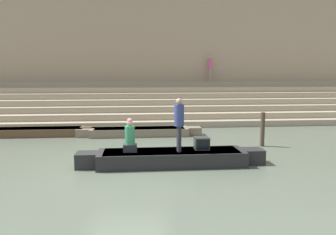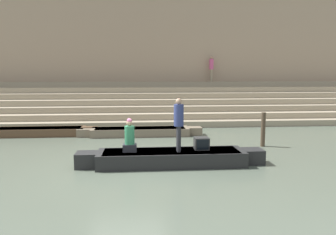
% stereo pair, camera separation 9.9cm
% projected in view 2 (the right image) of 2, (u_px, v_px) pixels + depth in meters
% --- Properties ---
extents(ground_plane, '(120.00, 120.00, 0.00)m').
position_uv_depth(ground_plane, '(127.00, 166.00, 10.32)').
color(ground_plane, '#566051').
extents(ghat_steps, '(36.00, 5.09, 2.36)m').
position_uv_depth(ghat_steps, '(133.00, 107.00, 20.37)').
color(ghat_steps, gray).
rests_on(ghat_steps, ground).
extents(back_wall, '(34.20, 1.28, 8.74)m').
position_uv_depth(back_wall, '(133.00, 52.00, 22.29)').
color(back_wall, tan).
rests_on(back_wall, ground).
extents(rowboat_main, '(5.92, 1.30, 0.47)m').
position_uv_depth(rowboat_main, '(171.00, 157.00, 10.35)').
color(rowboat_main, black).
rests_on(rowboat_main, ground).
extents(person_standing, '(0.30, 0.30, 1.67)m').
position_uv_depth(person_standing, '(179.00, 121.00, 10.12)').
color(person_standing, '#28282D').
rests_on(person_standing, rowboat_main).
extents(person_rowing, '(0.43, 0.34, 1.05)m').
position_uv_depth(person_rowing, '(130.00, 138.00, 10.17)').
color(person_rowing, '#28282D').
rests_on(person_rowing, rowboat_main).
extents(tv_set, '(0.46, 0.42, 0.39)m').
position_uv_depth(tv_set, '(202.00, 143.00, 10.48)').
color(tv_set, '#2D2D2D').
rests_on(tv_set, rowboat_main).
extents(moored_boat_shore, '(5.37, 1.10, 0.37)m').
position_uv_depth(moored_boat_shore, '(39.00, 131.00, 15.33)').
color(moored_boat_shore, brown).
rests_on(moored_boat_shore, ground).
extents(moored_boat_distant, '(5.79, 1.10, 0.37)m').
position_uv_depth(moored_boat_distant, '(140.00, 131.00, 15.32)').
color(moored_boat_distant, '#756651').
rests_on(moored_boat_distant, ground).
extents(mooring_post, '(0.17, 0.17, 1.37)m').
position_uv_depth(mooring_post, '(263.00, 129.00, 12.99)').
color(mooring_post, '#473828').
rests_on(mooring_post, ground).
extents(person_on_steps, '(0.29, 0.29, 1.70)m').
position_uv_depth(person_on_steps, '(211.00, 67.00, 21.92)').
color(person_on_steps, gray).
rests_on(person_on_steps, ghat_steps).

